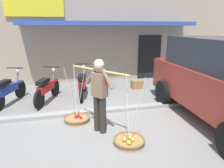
{
  "coord_description": "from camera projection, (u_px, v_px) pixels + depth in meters",
  "views": [
    {
      "loc": [
        -0.95,
        -4.57,
        2.34
      ],
      "look_at": [
        0.28,
        0.6,
        0.85
      ],
      "focal_mm": 32.38,
      "sensor_mm": 36.0,
      "label": 1
    }
  ],
  "objects": [
    {
      "name": "fruit_basket_left_side",
      "position": [
        129.0,
        141.0,
        4.19
      ],
      "size": [
        0.67,
        0.67,
        1.45
      ],
      "color": "#9E7542",
      "rests_on": "ground"
    },
    {
      "name": "ground_plane",
      "position": [
        107.0,
        123.0,
        5.12
      ],
      "size": [
        90.0,
        90.0,
        0.0
      ],
      "primitive_type": "plane",
      "color": "gray"
    },
    {
      "name": "fruit_vendor",
      "position": [
        99.0,
        91.0,
        4.46
      ],
      "size": [
        1.02,
        1.35,
        1.7
      ],
      "color": "#2D2823",
      "rests_on": "ground"
    },
    {
      "name": "motorcycle_third_in_row",
      "position": [
        83.0,
        84.0,
        7.02
      ],
      "size": [
        0.56,
        1.8,
        1.09
      ],
      "color": "black",
      "rests_on": "ground"
    },
    {
      "name": "storefront_building",
      "position": [
        99.0,
        32.0,
        11.07
      ],
      "size": [
        13.0,
        6.0,
        4.2
      ],
      "color": "tan",
      "rests_on": "ground"
    },
    {
      "name": "motorcycle_nearest_shop",
      "position": [
        9.0,
        90.0,
        6.29
      ],
      "size": [
        0.73,
        1.75,
        1.09
      ],
      "color": "black",
      "rests_on": "ground"
    },
    {
      "name": "sidewalk_curb",
      "position": [
        102.0,
        111.0,
        5.76
      ],
      "size": [
        20.0,
        0.24,
        0.1
      ],
      "primitive_type": "cube",
      "color": "gray",
      "rests_on": "ground"
    },
    {
      "name": "wooden_crate",
      "position": [
        137.0,
        84.0,
        8.04
      ],
      "size": [
        0.44,
        0.36,
        0.32
      ],
      "primitive_type": "cube",
      "color": "olive",
      "rests_on": "ground"
    },
    {
      "name": "fruit_basket_right_side",
      "position": [
        77.0,
        118.0,
        5.22
      ],
      "size": [
        0.67,
        0.67,
        1.45
      ],
      "color": "#9E7542",
      "rests_on": "ground"
    },
    {
      "name": "motorcycle_second_in_row",
      "position": [
        47.0,
        89.0,
        6.47
      ],
      "size": [
        0.75,
        1.74,
        1.09
      ],
      "color": "black",
      "rests_on": "ground"
    }
  ]
}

